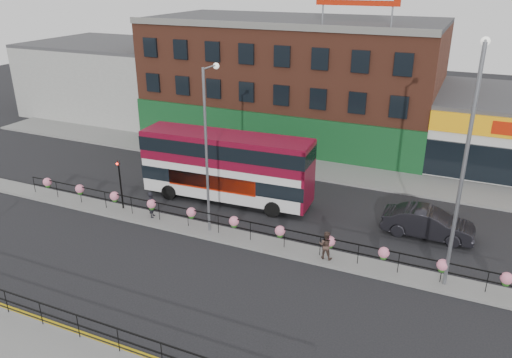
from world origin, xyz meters
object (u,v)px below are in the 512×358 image
at_px(car, 428,223).
at_px(lamp_column_east, 467,150).
at_px(pedestrian_b, 326,245).
at_px(lamp_column_west, 208,137).
at_px(pedestrian_a, 152,204).
at_px(double_decker_bus, 227,161).

xyz_separation_m(car, lamp_column_east, (1.35, -4.50, 5.99)).
distance_m(car, pedestrian_b, 6.64).
bearing_deg(lamp_column_east, lamp_column_west, 179.64).
distance_m(pedestrian_a, pedestrian_b, 10.95).
bearing_deg(pedestrian_a, car, -93.17).
bearing_deg(car, lamp_column_west, 110.89).
xyz_separation_m(car, pedestrian_a, (-15.45, -4.55, 0.14)).
xyz_separation_m(pedestrian_a, pedestrian_b, (10.94, -0.32, -0.05)).
distance_m(pedestrian_b, lamp_column_west, 8.44).
relative_size(double_decker_bus, pedestrian_b, 7.30).
bearing_deg(pedestrian_a, lamp_column_west, -107.70).
height_order(car, lamp_column_west, lamp_column_west).
bearing_deg(lamp_column_east, car, 106.67).
bearing_deg(lamp_column_west, pedestrian_a, -178.10).
bearing_deg(pedestrian_a, double_decker_bus, -53.83).
relative_size(car, pedestrian_b, 3.26).
bearing_deg(car, pedestrian_b, 137.01).
xyz_separation_m(lamp_column_west, lamp_column_east, (12.82, -0.08, 1.14)).
distance_m(pedestrian_a, lamp_column_west, 6.16).
distance_m(double_decker_bus, pedestrian_b, 9.43).
height_order(double_decker_bus, pedestrian_b, double_decker_bus).
distance_m(double_decker_bus, car, 12.69).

